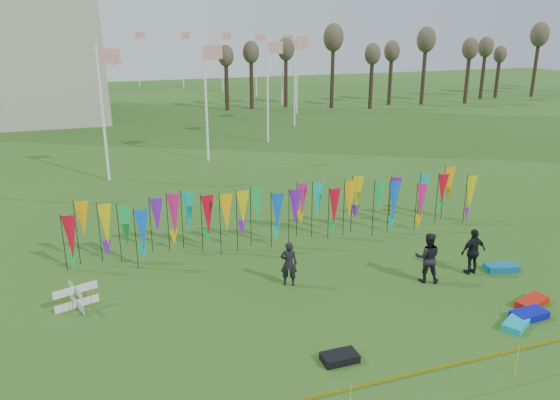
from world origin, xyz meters
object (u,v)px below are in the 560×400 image
object	(u,v)px
kite_bag_black	(340,357)
kite_bag_blue	(529,315)
kite_bag_red	(532,302)
person_left	(289,264)
person_mid	(428,257)
kite_bag_teal	(501,267)
person_right	(473,252)
kite_bag_turquoise	(517,324)
box_kite	(76,297)

from	to	relation	value
kite_bag_black	kite_bag_blue	bearing A→B (deg)	1.01
kite_bag_red	kite_bag_blue	bearing A→B (deg)	-137.76
person_left	kite_bag_black	world-z (taller)	person_left
person_mid	kite_bag_teal	xyz separation A→B (m)	(3.30, -0.18, -0.84)
kite_bag_blue	kite_bag_red	xyz separation A→B (m)	(0.72, 0.65, -0.01)
person_left	kite_bag_teal	size ratio (longest dim) A/B	1.37
person_right	kite_bag_black	world-z (taller)	person_right
kite_bag_red	kite_bag_turquoise	bearing A→B (deg)	-147.59
person_mid	person_right	world-z (taller)	person_mid
person_mid	kite_bag_blue	world-z (taller)	person_mid
person_mid	kite_bag_turquoise	world-z (taller)	person_mid
kite_bag_red	kite_bag_black	xyz separation A→B (m)	(-7.58, -0.77, 0.00)
person_right	kite_bag_red	distance (m)	2.89
box_kite	kite_bag_teal	bearing A→B (deg)	-8.46
kite_bag_blue	kite_bag_teal	size ratio (longest dim) A/B	0.95
person_right	box_kite	bearing A→B (deg)	-9.43
person_mid	kite_bag_red	world-z (taller)	person_mid
box_kite	kite_bag_black	distance (m)	9.09
person_right	kite_bag_blue	world-z (taller)	person_right
kite_bag_blue	kite_bag_teal	world-z (taller)	kite_bag_blue
box_kite	person_left	world-z (taller)	person_left
box_kite	person_left	xyz separation A→B (m)	(7.34, -0.74, 0.43)
person_left	kite_bag_blue	bearing A→B (deg)	166.47
person_mid	kite_bag_blue	xyz separation A→B (m)	(1.67, -3.42, -0.83)
person_mid	kite_bag_red	bearing A→B (deg)	157.24
person_left	person_right	bearing A→B (deg)	-168.86
person_right	kite_bag_turquoise	xyz separation A→B (m)	(-1.13, -3.71, -0.79)
box_kite	kite_bag_red	xyz separation A→B (m)	(14.66, -4.91, -0.30)
kite_bag_turquoise	kite_bag_red	distance (m)	1.77
box_kite	kite_bag_teal	size ratio (longest dim) A/B	0.68
kite_bag_blue	person_right	bearing A→B (deg)	84.10
person_right	kite_bag_turquoise	world-z (taller)	person_right
box_kite	person_left	distance (m)	7.39
kite_bag_black	kite_bag_teal	world-z (taller)	kite_bag_black
person_right	kite_bag_red	bearing A→B (deg)	96.71
box_kite	kite_bag_turquoise	bearing A→B (deg)	-23.99
person_left	kite_bag_blue	world-z (taller)	person_left
person_left	kite_bag_teal	distance (m)	8.42
person_right	kite_bag_teal	size ratio (longest dim) A/B	1.46
person_right	kite_bag_turquoise	distance (m)	3.96
person_right	person_mid	bearing A→B (deg)	-1.18
kite_bag_red	person_right	bearing A→B (deg)	97.57
kite_bag_turquoise	kite_bag_teal	world-z (taller)	kite_bag_teal
person_right	kite_bag_red	world-z (taller)	person_right
kite_bag_blue	kite_bag_black	size ratio (longest dim) A/B	1.15
box_kite	person_right	distance (m)	14.47
person_left	person_mid	distance (m)	5.13
person_left	kite_bag_teal	bearing A→B (deg)	-168.23
kite_bag_red	kite_bag_teal	bearing A→B (deg)	70.58
kite_bag_red	kite_bag_black	size ratio (longest dim) A/B	1.23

